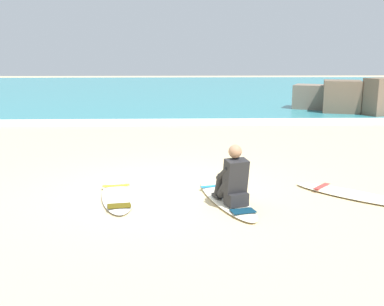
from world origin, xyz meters
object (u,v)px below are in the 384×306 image
object	(u,v)px
surfboard_main	(226,199)
surfboard_spare_far	(355,195)
surfer_seated	(233,181)
surfboard_spare_near	(117,196)

from	to	relation	value
surfboard_main	surfboard_spare_far	bearing A→B (deg)	3.58
surfer_seated	surfboard_main	bearing A→B (deg)	102.39
surfboard_main	surfboard_spare_far	size ratio (longest dim) A/B	1.20
surfboard_spare_near	surfboard_spare_far	bearing A→B (deg)	-0.73
surfboard_spare_near	surfer_seated	bearing A→B (deg)	-15.00
surfer_seated	surfboard_spare_near	xyz separation A→B (m)	(-1.89, 0.51, -0.40)
surfboard_main	surfboard_spare_near	size ratio (longest dim) A/B	1.21
surfboard_spare_far	surfboard_main	bearing A→B (deg)	-176.42
surfer_seated	surfboard_spare_far	size ratio (longest dim) A/B	0.49
surfboard_main	surfer_seated	distance (m)	0.51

